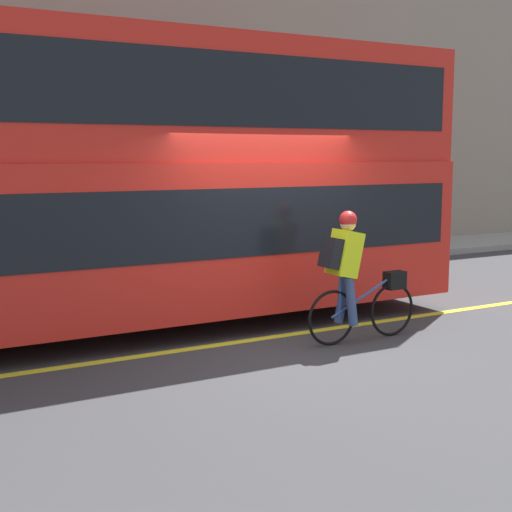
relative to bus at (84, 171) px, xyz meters
name	(u,v)px	position (x,y,z in m)	size (l,w,h in m)	color
ground_plane	(278,341)	(1.89, -1.53, -2.05)	(80.00, 80.00, 0.00)	#38383A
road_center_line	(270,337)	(1.89, -1.35, -2.04)	(50.00, 0.14, 0.01)	yellow
sidewalk_curb	(129,272)	(1.89, 3.93, -1.98)	(60.00, 1.93, 0.14)	gray
building_facade	(105,79)	(1.89, 5.04, 1.67)	(60.00, 0.30, 7.44)	gray
bus	(84,171)	(0.00, 0.00, 0.00)	(9.87, 2.58, 3.71)	black
cyclist_on_bike	(352,272)	(2.64, -2.02, -1.18)	(1.59, 0.32, 1.60)	black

